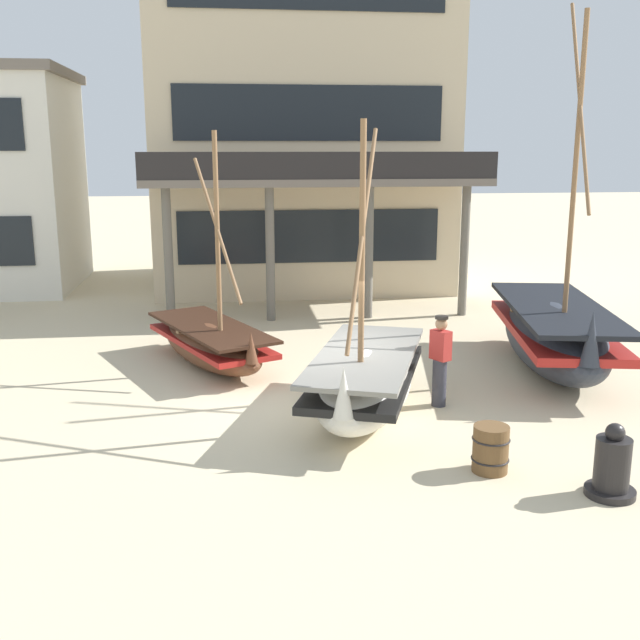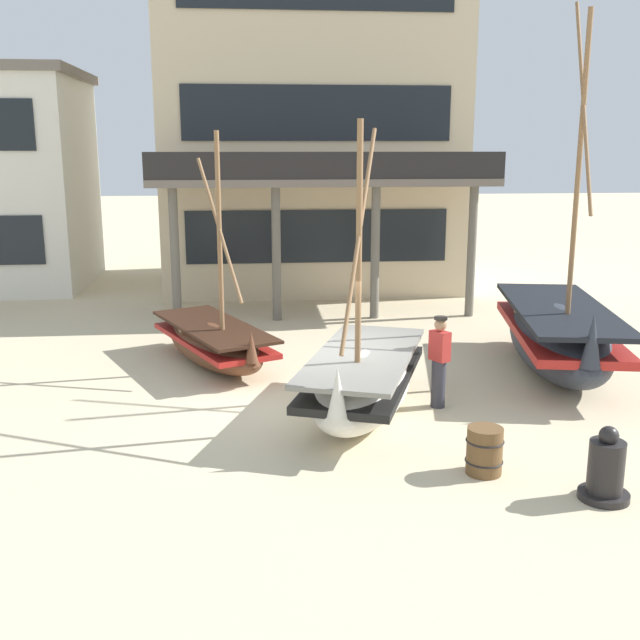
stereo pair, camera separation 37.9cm
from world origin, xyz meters
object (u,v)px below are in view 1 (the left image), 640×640
(fisherman_by_hull, at_px, (440,362))
(capstan_winch, at_px, (612,467))
(fishing_boat_near_left, at_px, (365,381))
(harbor_building_main, at_px, (298,118))
(fishing_boat_far_right, at_px, (211,343))
(fishing_boat_centre_large, at_px, (555,334))
(wooden_barrel, at_px, (491,449))

(fisherman_by_hull, distance_m, capstan_winch, 4.06)
(fishing_boat_near_left, distance_m, harbor_building_main, 14.36)
(fishing_boat_near_left, relative_size, fishing_boat_far_right, 1.02)
(harbor_building_main, bearing_deg, fishing_boat_near_left, -90.57)
(fishing_boat_far_right, bearing_deg, fishing_boat_centre_large, -9.42)
(fishing_boat_near_left, bearing_deg, capstan_winch, -51.79)
(fisherman_by_hull, height_order, wooden_barrel, fisherman_by_hull)
(fishing_boat_centre_large, xyz_separation_m, fishing_boat_far_right, (-7.19, 1.19, -0.27))
(fishing_boat_far_right, bearing_deg, harbor_building_main, 74.12)
(wooden_barrel, height_order, harbor_building_main, harbor_building_main)
(fishing_boat_near_left, bearing_deg, fishing_boat_centre_large, 26.49)
(fishing_boat_centre_large, height_order, capstan_winch, fishing_boat_centre_large)
(fisherman_by_hull, bearing_deg, fishing_boat_near_left, -167.67)
(fishing_boat_centre_large, height_order, fishing_boat_far_right, fishing_boat_centre_large)
(fishing_boat_far_right, distance_m, fisherman_by_hull, 5.20)
(capstan_winch, xyz_separation_m, harbor_building_main, (-2.62, 16.99, 5.12))
(fishing_boat_near_left, relative_size, fishing_boat_centre_large, 0.68)
(fishing_boat_near_left, relative_size, capstan_winch, 4.88)
(fishing_boat_centre_large, bearing_deg, capstan_winch, -106.58)
(capstan_winch, bearing_deg, fishing_boat_far_right, 128.44)
(capstan_winch, xyz_separation_m, wooden_barrel, (-1.36, 0.95, -0.06))
(fishing_boat_near_left, xyz_separation_m, fishing_boat_centre_large, (4.46, 2.22, 0.15))
(fishing_boat_centre_large, xyz_separation_m, capstan_winch, (-1.70, -5.72, -0.37))
(capstan_winch, bearing_deg, harbor_building_main, 98.76)
(fishing_boat_near_left, bearing_deg, harbor_building_main, 89.43)
(fisherman_by_hull, xyz_separation_m, capstan_winch, (1.32, -3.81, -0.42))
(fishing_boat_centre_large, relative_size, wooden_barrel, 10.56)
(fishing_boat_far_right, height_order, capstan_winch, fishing_boat_far_right)
(fishing_boat_far_right, distance_m, harbor_building_main, 11.62)
(fishing_boat_far_right, distance_m, capstan_winch, 8.82)
(fishing_boat_far_right, relative_size, wooden_barrel, 7.07)
(harbor_building_main, bearing_deg, capstan_winch, -81.24)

